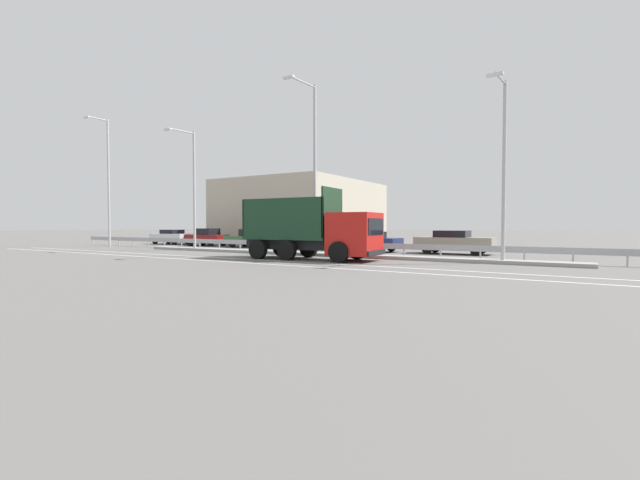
{
  "coord_description": "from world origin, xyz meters",
  "views": [
    {
      "loc": [
        13.86,
        -19.92,
        1.81
      ],
      "look_at": [
        1.18,
        0.6,
        1.0
      ],
      "focal_mm": 24.0,
      "sensor_mm": 36.0,
      "label": 1
    }
  ],
  "objects_px": {
    "parked_car_0": "(171,237)",
    "parked_car_2": "(253,238)",
    "street_lamp_0": "(107,177)",
    "parked_car_4": "(367,241)",
    "median_road_sign": "(275,237)",
    "parked_car_1": "(207,237)",
    "parked_car_3": "(309,240)",
    "dump_truck": "(326,235)",
    "street_lamp_3": "(503,163)",
    "street_lamp_2": "(313,161)",
    "street_lamp_1": "(192,184)",
    "parked_car_5": "(454,242)"
  },
  "relations": [
    {
      "from": "dump_truck",
      "to": "parked_car_3",
      "type": "bearing_deg",
      "value": -145.69
    },
    {
      "from": "parked_car_0",
      "to": "parked_car_2",
      "type": "bearing_deg",
      "value": -92.9
    },
    {
      "from": "median_road_sign",
      "to": "parked_car_0",
      "type": "distance_m",
      "value": 18.11
    },
    {
      "from": "street_lamp_3",
      "to": "parked_car_0",
      "type": "bearing_deg",
      "value": 169.3
    },
    {
      "from": "street_lamp_3",
      "to": "parked_car_3",
      "type": "xyz_separation_m",
      "value": [
        -14.75,
        5.78,
        -4.1
      ]
    },
    {
      "from": "median_road_sign",
      "to": "street_lamp_1",
      "type": "height_order",
      "value": "street_lamp_1"
    },
    {
      "from": "street_lamp_0",
      "to": "street_lamp_3",
      "type": "relative_size",
      "value": 1.26
    },
    {
      "from": "street_lamp_1",
      "to": "parked_car_3",
      "type": "bearing_deg",
      "value": 44.07
    },
    {
      "from": "dump_truck",
      "to": "street_lamp_0",
      "type": "relative_size",
      "value": 0.71
    },
    {
      "from": "parked_car_1",
      "to": "parked_car_2",
      "type": "height_order",
      "value": "parked_car_1"
    },
    {
      "from": "parked_car_4",
      "to": "parked_car_5",
      "type": "distance_m",
      "value": 5.92
    },
    {
      "from": "parked_car_0",
      "to": "parked_car_2",
      "type": "distance_m",
      "value": 10.75
    },
    {
      "from": "parked_car_0",
      "to": "parked_car_4",
      "type": "xyz_separation_m",
      "value": [
        21.08,
        -0.36,
        -0.02
      ]
    },
    {
      "from": "street_lamp_0",
      "to": "parked_car_5",
      "type": "height_order",
      "value": "street_lamp_0"
    },
    {
      "from": "street_lamp_2",
      "to": "parked_car_1",
      "type": "bearing_deg",
      "value": 159.39
    },
    {
      "from": "street_lamp_2",
      "to": "parked_car_0",
      "type": "height_order",
      "value": "street_lamp_2"
    },
    {
      "from": "street_lamp_2",
      "to": "parked_car_0",
      "type": "bearing_deg",
      "value": 163.13
    },
    {
      "from": "parked_car_1",
      "to": "parked_car_3",
      "type": "height_order",
      "value": "parked_car_1"
    },
    {
      "from": "street_lamp_0",
      "to": "parked_car_3",
      "type": "bearing_deg",
      "value": 19.77
    },
    {
      "from": "parked_car_5",
      "to": "parked_car_0",
      "type": "bearing_deg",
      "value": -90.39
    },
    {
      "from": "parked_car_1",
      "to": "parked_car_3",
      "type": "xyz_separation_m",
      "value": [
        10.49,
        0.55,
        -0.08
      ]
    },
    {
      "from": "dump_truck",
      "to": "street_lamp_1",
      "type": "distance_m",
      "value": 13.35
    },
    {
      "from": "parked_car_2",
      "to": "parked_car_3",
      "type": "distance_m",
      "value": 5.25
    },
    {
      "from": "parked_car_0",
      "to": "parked_car_1",
      "type": "bearing_deg",
      "value": -96.45
    },
    {
      "from": "street_lamp_0",
      "to": "parked_car_1",
      "type": "xyz_separation_m",
      "value": [
        6.18,
        5.44,
        -5.15
      ]
    },
    {
      "from": "parked_car_2",
      "to": "dump_truck",
      "type": "bearing_deg",
      "value": -126.42
    },
    {
      "from": "street_lamp_2",
      "to": "street_lamp_0",
      "type": "bearing_deg",
      "value": 179.69
    },
    {
      "from": "street_lamp_1",
      "to": "parked_car_1",
      "type": "xyz_separation_m",
      "value": [
        -4.28,
        5.45,
        -4.05
      ]
    },
    {
      "from": "parked_car_3",
      "to": "street_lamp_1",
      "type": "bearing_deg",
      "value": 132.73
    },
    {
      "from": "dump_truck",
      "to": "parked_car_0",
      "type": "height_order",
      "value": "dump_truck"
    },
    {
      "from": "dump_truck",
      "to": "street_lamp_0",
      "type": "height_order",
      "value": "street_lamp_0"
    },
    {
      "from": "median_road_sign",
      "to": "street_lamp_2",
      "type": "xyz_separation_m",
      "value": [
        3.09,
        -0.34,
        4.54
      ]
    },
    {
      "from": "street_lamp_1",
      "to": "parked_car_3",
      "type": "relative_size",
      "value": 1.94
    },
    {
      "from": "street_lamp_2",
      "to": "parked_car_4",
      "type": "distance_m",
      "value": 7.63
    },
    {
      "from": "parked_car_1",
      "to": "parked_car_4",
      "type": "distance_m",
      "value": 15.6
    },
    {
      "from": "parked_car_1",
      "to": "parked_car_5",
      "type": "distance_m",
      "value": 21.52
    },
    {
      "from": "parked_car_3",
      "to": "dump_truck",
      "type": "bearing_deg",
      "value": -143.44
    },
    {
      "from": "parked_car_0",
      "to": "parked_car_1",
      "type": "distance_m",
      "value": 5.51
    },
    {
      "from": "street_lamp_3",
      "to": "parked_car_2",
      "type": "bearing_deg",
      "value": 165.07
    },
    {
      "from": "parked_car_1",
      "to": "dump_truck",
      "type": "bearing_deg",
      "value": -118.26
    },
    {
      "from": "parked_car_4",
      "to": "median_road_sign",
      "type": "bearing_deg",
      "value": 148.97
    },
    {
      "from": "street_lamp_0",
      "to": "parked_car_4",
      "type": "relative_size",
      "value": 2.21
    },
    {
      "from": "parked_car_1",
      "to": "street_lamp_2",
      "type": "bearing_deg",
      "value": -114.31
    },
    {
      "from": "street_lamp_1",
      "to": "parked_car_4",
      "type": "bearing_deg",
      "value": 26.66
    },
    {
      "from": "dump_truck",
      "to": "street_lamp_3",
      "type": "relative_size",
      "value": 0.89
    },
    {
      "from": "street_lamp_1",
      "to": "parked_car_3",
      "type": "xyz_separation_m",
      "value": [
        6.21,
        6.01,
        -4.13
      ]
    },
    {
      "from": "parked_car_1",
      "to": "parked_car_2",
      "type": "distance_m",
      "value": 5.26
    },
    {
      "from": "parked_car_1",
      "to": "parked_car_5",
      "type": "bearing_deg",
      "value": -92.24
    },
    {
      "from": "parked_car_4",
      "to": "street_lamp_2",
      "type": "bearing_deg",
      "value": 176.56
    },
    {
      "from": "street_lamp_2",
      "to": "parked_car_5",
      "type": "xyz_separation_m",
      "value": [
        6.75,
        6.1,
        -4.86
      ]
    }
  ]
}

